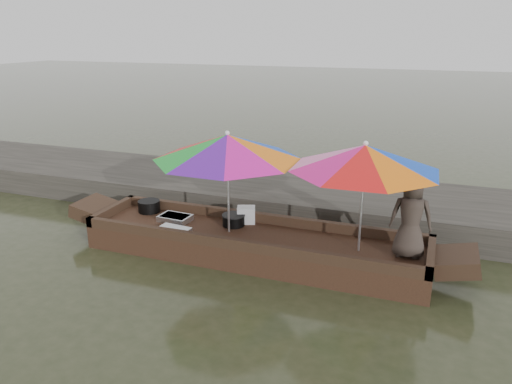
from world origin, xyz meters
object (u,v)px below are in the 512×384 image
(vendor, at_px, (411,216))
(umbrella_bow, at_px, (228,183))
(tray_scallop, at_px, (173,231))
(cooking_pot, at_px, (149,206))
(tray_crayfish, at_px, (175,218))
(supply_bag, at_px, (246,215))
(boat_hull, at_px, (254,246))
(charcoal_grill, at_px, (234,220))
(umbrella_stern, at_px, (362,198))

(vendor, height_order, umbrella_bow, umbrella_bow)
(tray_scallop, relative_size, umbrella_bow, 0.23)
(cooking_pot, distance_m, vendor, 4.26)
(vendor, bearing_deg, tray_crayfish, -4.50)
(umbrella_bow, bearing_deg, supply_bag, 76.85)
(supply_bag, bearing_deg, boat_hull, -56.65)
(supply_bag, height_order, umbrella_bow, umbrella_bow)
(tray_scallop, bearing_deg, boat_hull, 15.23)
(charcoal_grill, distance_m, umbrella_bow, 0.74)
(umbrella_stern, bearing_deg, tray_crayfish, 177.70)
(charcoal_grill, bearing_deg, umbrella_bow, -82.48)
(boat_hull, relative_size, umbrella_stern, 2.52)
(cooking_pot, xyz_separation_m, tray_crayfish, (0.62, -0.23, -0.05))
(supply_bag, bearing_deg, umbrella_stern, -13.65)
(supply_bag, bearing_deg, vendor, -9.03)
(umbrella_stern, bearing_deg, cooking_pot, 174.46)
(tray_crayfish, bearing_deg, charcoal_grill, 8.80)
(supply_bag, bearing_deg, tray_scallop, -139.11)
(tray_crayfish, height_order, tray_scallop, tray_crayfish)
(vendor, bearing_deg, boat_hull, -2.08)
(cooking_pot, bearing_deg, tray_scallop, -39.13)
(umbrella_stern, bearing_deg, boat_hull, 180.00)
(boat_hull, xyz_separation_m, umbrella_stern, (1.56, 0.00, 0.95))
(vendor, relative_size, umbrella_bow, 0.53)
(tray_scallop, bearing_deg, umbrella_stern, 6.73)
(boat_hull, height_order, cooking_pot, cooking_pot)
(cooking_pot, bearing_deg, charcoal_grill, -2.90)
(umbrella_stern, bearing_deg, tray_scallop, -173.27)
(tray_crayfish, relative_size, charcoal_grill, 1.43)
(boat_hull, bearing_deg, umbrella_stern, 0.00)
(cooking_pot, xyz_separation_m, vendor, (4.22, -0.29, 0.48))
(supply_bag, bearing_deg, cooking_pot, -176.55)
(tray_scallop, bearing_deg, tray_crayfish, 114.63)
(cooking_pot, relative_size, supply_bag, 1.30)
(tray_scallop, bearing_deg, vendor, 6.32)
(charcoal_grill, bearing_deg, supply_bag, 52.58)
(umbrella_stern, bearing_deg, supply_bag, 166.35)
(boat_hull, distance_m, supply_bag, 0.62)
(tray_scallop, height_order, charcoal_grill, charcoal_grill)
(tray_crayfish, distance_m, charcoal_grill, 0.97)
(cooking_pot, height_order, vendor, vendor)
(cooking_pot, height_order, tray_crayfish, cooking_pot)
(tray_crayfish, bearing_deg, vendor, -1.05)
(cooking_pot, height_order, umbrella_stern, umbrella_stern)
(tray_crayfish, bearing_deg, supply_bag, 16.82)
(boat_hull, xyz_separation_m, tray_crayfish, (-1.39, 0.12, 0.22))
(boat_hull, bearing_deg, tray_crayfish, 175.14)
(boat_hull, bearing_deg, supply_bag, 123.35)
(charcoal_grill, bearing_deg, tray_scallop, -141.91)
(tray_crayfish, height_order, umbrella_stern, umbrella_stern)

